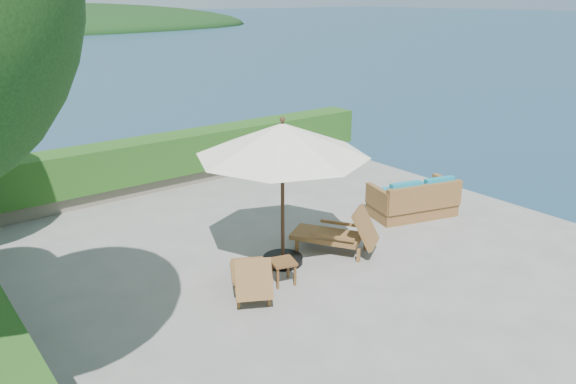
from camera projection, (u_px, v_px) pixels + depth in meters
ground at (301, 260)px, 10.72m from camera, size 12.00×12.00×0.00m
foundation at (300, 330)px, 11.23m from camera, size 12.00×12.00×3.00m
offshore_island at (9, 31)px, 130.81m from camera, size 126.00×57.60×12.60m
planter_wall_far at (169, 179)px, 14.85m from camera, size 12.00×0.60×0.36m
hedge_far at (167, 155)px, 14.63m from camera, size 12.40×0.90×1.00m
patio_umbrella at (282, 141)px, 9.84m from camera, size 3.21×3.21×2.80m
lounge_left at (251, 276)px, 9.38m from camera, size 1.21×1.55×0.83m
lounge_right at (339, 233)px, 10.94m from camera, size 1.46×1.77×0.96m
side_table at (283, 265)px, 9.76m from camera, size 0.51×0.51×0.44m
wicker_loveseat at (414, 201)px, 12.76m from camera, size 2.12×1.47×0.95m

